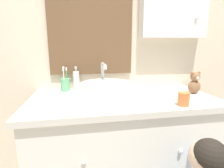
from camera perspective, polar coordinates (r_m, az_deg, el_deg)
The scene contains 7 objects.
wall_back at distance 1.43m, azimuth 1.40°, elevation 14.53°, with size 3.20×0.18×2.50m.
vanity_counter at distance 1.35m, azimuth 3.22°, elevation -22.54°, with size 1.20×0.60×0.89m.
sink_basin at distance 1.12m, azimuth -1.84°, elevation -1.92°, with size 0.33×0.38×0.21m.
toothbrush_holder at distance 1.34m, azimuth -15.01°, elevation -0.02°, with size 0.07×0.07×0.18m.
soap_dispenser at distance 1.33m, azimuth -11.58°, elevation 1.11°, with size 0.04×0.04×0.18m.
teddy_bear at distance 1.35m, azimuth 25.35°, elevation 0.27°, with size 0.09×0.07×0.16m.
drinking_cup at distance 1.06m, azimuth 22.32°, elevation -4.57°, with size 0.06×0.06×0.08m, color orange.
Camera 1 is at (-0.26, -0.77, 1.22)m, focal length 28.00 mm.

